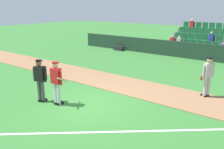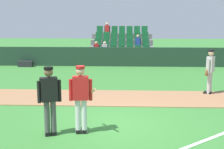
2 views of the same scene
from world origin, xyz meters
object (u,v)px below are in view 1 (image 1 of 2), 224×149
Objects in this scene: umpire_home_plate at (40,78)px; runner_grey_jersey at (208,76)px; equipment_bag at (119,48)px; batter_red_jersey at (56,82)px.

runner_grey_jersey is (5.16, 4.60, -0.04)m from umpire_home_plate.
equipment_bag is (-4.39, 11.41, -0.82)m from umpire_home_plate.
runner_grey_jersey is at bearing -35.50° from equipment_bag.
umpire_home_plate reaches higher than equipment_bag.
batter_red_jersey is 0.79m from umpire_home_plate.
equipment_bag is (-9.55, 6.81, -0.78)m from runner_grey_jersey.
equipment_bag is (-5.16, 11.23, -0.79)m from batter_red_jersey.
batter_red_jersey and runner_grey_jersey have the same top height.
runner_grey_jersey is (4.39, 4.42, -0.01)m from batter_red_jersey.
batter_red_jersey is 6.23m from runner_grey_jersey.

